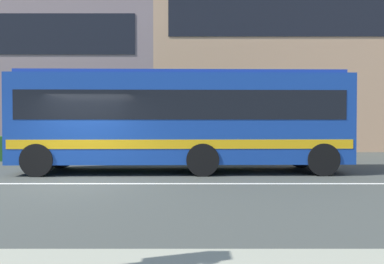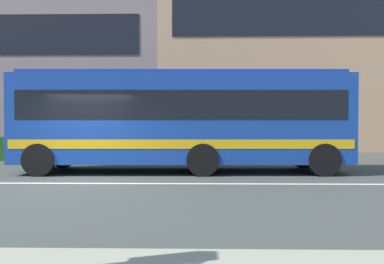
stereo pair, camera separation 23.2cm
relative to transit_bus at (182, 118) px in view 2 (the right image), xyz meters
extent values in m
plane|color=#3C403B|center=(-2.82, -2.61, -1.80)|extent=(160.00, 160.00, 0.00)
cube|color=silver|center=(-2.82, -2.61, -1.80)|extent=(60.00, 0.16, 0.01)
cube|color=#22521C|center=(-5.81, 3.99, -1.28)|extent=(18.42, 1.10, 1.04)
cube|color=tan|center=(8.69, 14.22, 4.90)|extent=(20.97, 11.01, 13.41)
cube|color=black|center=(8.69, 8.70, 5.98)|extent=(19.30, 0.04, 2.68)
cube|color=#173F99|center=(0.00, 0.00, -0.05)|extent=(10.74, 2.69, 2.81)
cube|color=black|center=(0.00, 0.00, 0.37)|extent=(10.10, 2.70, 0.90)
cube|color=#ECAD14|center=(0.00, 0.00, -0.82)|extent=(10.53, 2.71, 0.28)
cube|color=navy|center=(0.00, 0.00, 1.41)|extent=(10.30, 2.29, 0.12)
cube|color=black|center=(-5.35, -0.12, 0.37)|extent=(0.07, 2.07, 0.99)
cylinder|color=black|center=(-4.32, -1.23, -1.30)|extent=(1.01, 0.30, 1.00)
cylinder|color=black|center=(-4.37, 1.04, -1.30)|extent=(1.01, 0.30, 1.00)
cylinder|color=black|center=(0.68, -1.12, -1.30)|extent=(1.01, 0.30, 1.00)
cylinder|color=black|center=(0.63, 1.15, -1.30)|extent=(1.01, 0.30, 1.00)
cylinder|color=black|center=(4.37, -1.04, -1.30)|extent=(1.01, 0.30, 1.00)
cylinder|color=black|center=(4.32, 1.23, -1.30)|extent=(1.01, 0.30, 1.00)
camera|label=1|loc=(0.35, -12.89, -0.20)|focal=36.23mm
camera|label=2|loc=(0.59, -12.88, -0.20)|focal=36.23mm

